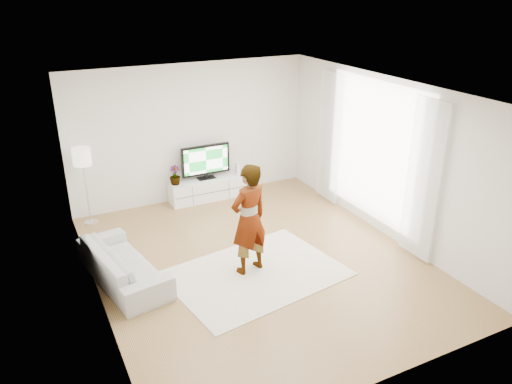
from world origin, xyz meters
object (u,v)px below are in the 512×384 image
television (206,161)px  player (249,219)px  sofa (123,264)px  floor_lamp (82,160)px  media_console (207,189)px  rug (256,274)px

television → player: size_ratio=0.58×
television → sofa: size_ratio=0.53×
player → sofa: 2.03m
sofa → floor_lamp: floor_lamp is taller
media_console → sofa: size_ratio=0.81×
sofa → rug: bearing=-122.2°
media_console → floor_lamp: bearing=-178.5°
media_console → player: 3.06m
rug → player: size_ratio=1.46×
media_console → floor_lamp: floor_lamp is taller
sofa → player: bearing=-118.7°
player → media_console: bearing=-111.9°
player → sofa: bearing=-31.8°
television → floor_lamp: size_ratio=0.70×
media_console → sofa: 3.26m
media_console → player: player is taller
rug → player: player is taller
player → floor_lamp: 3.50m
television → floor_lamp: bearing=-177.8°
rug → sofa: 2.04m
rug → sofa: (-1.88, 0.76, 0.28)m
rug → sofa: sofa is taller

